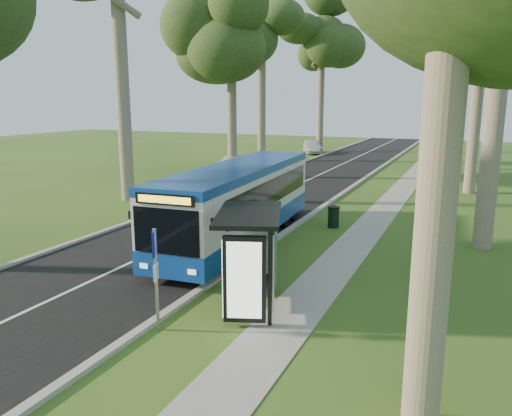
{
  "coord_description": "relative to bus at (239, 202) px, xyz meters",
  "views": [
    {
      "loc": [
        6.99,
        -14.06,
        5.47
      ],
      "look_at": [
        -0.18,
        2.21,
        1.6
      ],
      "focal_mm": 35.0,
      "sensor_mm": 36.0,
      "label": 1
    }
  ],
  "objects": [
    {
      "name": "ground",
      "position": [
        1.29,
        -3.12,
        -1.55
      ],
      "size": [
        120.0,
        120.0,
        0.0
      ],
      "primitive_type": "plane",
      "color": "#2E4B17",
      "rests_on": "ground"
    },
    {
      "name": "road",
      "position": [
        -2.21,
        6.88,
        -1.54
      ],
      "size": [
        7.0,
        100.0,
        0.02
      ],
      "primitive_type": "cube",
      "color": "black",
      "rests_on": "ground"
    },
    {
      "name": "kerb_east",
      "position": [
        1.29,
        6.88,
        -1.49
      ],
      "size": [
        0.25,
        100.0,
        0.12
      ],
      "primitive_type": "cube",
      "color": "#9E9B93",
      "rests_on": "ground"
    },
    {
      "name": "kerb_west",
      "position": [
        -5.71,
        6.88,
        -1.49
      ],
      "size": [
        0.25,
        100.0,
        0.12
      ],
      "primitive_type": "cube",
      "color": "#9E9B93",
      "rests_on": "ground"
    },
    {
      "name": "centre_line",
      "position": [
        -2.21,
        6.88,
        -1.53
      ],
      "size": [
        0.12,
        100.0,
        0.0
      ],
      "primitive_type": "cube",
      "color": "white",
      "rests_on": "road"
    },
    {
      "name": "footpath",
      "position": [
        4.29,
        6.88,
        -1.54
      ],
      "size": [
        1.5,
        100.0,
        0.02
      ],
      "primitive_type": "cube",
      "color": "gray",
      "rests_on": "ground"
    },
    {
      "name": "bus",
      "position": [
        0.0,
        0.0,
        0.0
      ],
      "size": [
        3.1,
        11.44,
        3.0
      ],
      "rotation": [
        0.0,
        0.0,
        0.07
      ],
      "color": "silver",
      "rests_on": "ground"
    },
    {
      "name": "bus_stop_sign",
      "position": [
        1.59,
        -7.89,
        0.03
      ],
      "size": [
        0.17,
        0.35,
        2.54
      ],
      "rotation": [
        0.0,
        0.0,
        0.37
      ],
      "color": "gray",
      "rests_on": "ground"
    },
    {
      "name": "bus_shelter",
      "position": [
        3.12,
        -6.02,
        0.27
      ],
      "size": [
        2.55,
        3.38,
        2.58
      ],
      "rotation": [
        0.0,
        0.0,
        0.35
      ],
      "color": "black",
      "rests_on": "ground"
    },
    {
      "name": "litter_bin",
      "position": [
        2.84,
        3.56,
        -1.08
      ],
      "size": [
        0.53,
        0.53,
        0.92
      ],
      "rotation": [
        0.0,
        0.0,
        0.32
      ],
      "color": "black",
      "rests_on": "ground"
    },
    {
      "name": "car_white",
      "position": [
        -7.66,
        15.07,
        -0.69
      ],
      "size": [
        2.77,
        5.3,
        1.72
      ],
      "primitive_type": "imported",
      "rotation": [
        0.0,
        0.0,
        0.15
      ],
      "color": "silver",
      "rests_on": "ground"
    },
    {
      "name": "car_silver",
      "position": [
        -7.3,
        32.57,
        -0.89
      ],
      "size": [
        2.98,
        4.26,
        1.33
      ],
      "primitive_type": "imported",
      "rotation": [
        0.0,
        0.0,
        0.44
      ],
      "color": "#B0B3B9",
      "rests_on": "ground"
    },
    {
      "name": "tree_west_c",
      "position": [
        -7.71,
        14.88,
        9.03
      ],
      "size": [
        5.2,
        5.2,
        14.27
      ],
      "color": "#7A6B56",
      "rests_on": "ground"
    },
    {
      "name": "tree_west_d",
      "position": [
        -9.71,
        24.88,
        11.85
      ],
      "size": [
        5.2,
        5.2,
        18.13
      ],
      "color": "#7A6B56",
      "rests_on": "ground"
    },
    {
      "name": "tree_west_e",
      "position": [
        -7.21,
        34.88,
        10.82
      ],
      "size": [
        5.2,
        5.2,
        16.72
      ],
      "color": "#7A6B56",
      "rests_on": "ground"
    },
    {
      "name": "tree_east_c",
      "position": [
        8.09,
        14.88,
        8.98
      ],
      "size": [
        5.2,
        5.2,
        14.21
      ],
      "color": "#7A6B56",
      "rests_on": "ground"
    },
    {
      "name": "tree_east_d",
      "position": [
        9.29,
        26.88,
        9.83
      ],
      "size": [
        5.2,
        5.2,
        15.37
      ],
      "color": "#7A6B56",
      "rests_on": "ground"
    }
  ]
}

